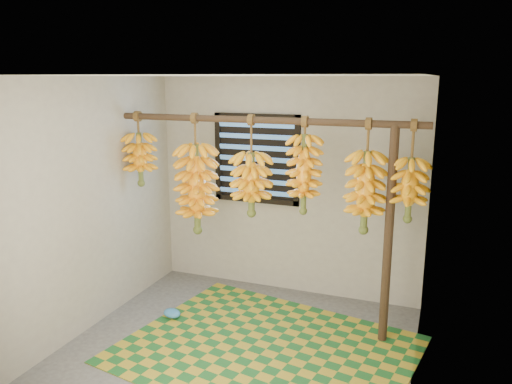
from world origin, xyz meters
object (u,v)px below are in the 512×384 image
at_px(banana_bunch_a, 140,159).
at_px(banana_bunch_f, 409,190).
at_px(woven_mat, 266,349).
at_px(banana_bunch_d, 304,174).
at_px(plastic_bag, 172,313).
at_px(banana_bunch_e, 365,192).
at_px(support_post, 388,238).
at_px(banana_bunch_c, 251,184).
at_px(banana_bunch_b, 197,189).

distance_m(banana_bunch_a, banana_bunch_f, 2.70).
distance_m(woven_mat, banana_bunch_d, 1.62).
relative_size(woven_mat, banana_bunch_f, 2.80).
bearing_deg(banana_bunch_f, banana_bunch_a, 180.00).
xyz_separation_m(plastic_bag, banana_bunch_e, (1.83, 0.31, 1.35)).
bearing_deg(banana_bunch_a, banana_bunch_e, 0.00).
bearing_deg(support_post, banana_bunch_c, 180.00).
height_order(support_post, plastic_bag, support_post).
bearing_deg(banana_bunch_d, woven_mat, -106.75).
bearing_deg(support_post, banana_bunch_b, 180.00).
relative_size(plastic_bag, banana_bunch_c, 0.21).
bearing_deg(banana_bunch_a, banana_bunch_b, -0.00).
distance_m(banana_bunch_a, banana_bunch_b, 0.70).
bearing_deg(plastic_bag, banana_bunch_d, 13.92).
xyz_separation_m(woven_mat, plastic_bag, (-1.10, 0.23, 0.05)).
bearing_deg(banana_bunch_f, banana_bunch_c, 180.00).
height_order(banana_bunch_c, banana_bunch_e, same).
bearing_deg(banana_bunch_c, banana_bunch_f, 0.00).
distance_m(support_post, banana_bunch_a, 2.61).
distance_m(woven_mat, banana_bunch_e, 1.66).
distance_m(plastic_bag, banana_bunch_e, 2.29).
xyz_separation_m(banana_bunch_d, banana_bunch_e, (0.56, 0.00, -0.12)).
relative_size(banana_bunch_d, banana_bunch_f, 1.02).
relative_size(support_post, plastic_bag, 9.97).
bearing_deg(banana_bunch_b, banana_bunch_f, 0.00).
relative_size(support_post, banana_bunch_d, 2.22).
relative_size(woven_mat, banana_bunch_b, 2.04).
xyz_separation_m(plastic_bag, banana_bunch_d, (1.27, 0.31, 1.47)).
relative_size(support_post, woven_mat, 0.81).
bearing_deg(banana_bunch_d, support_post, 0.00).
bearing_deg(banana_bunch_f, woven_mat, -153.52).
xyz_separation_m(plastic_bag, banana_bunch_a, (-0.50, 0.31, 1.51)).
distance_m(banana_bunch_b, banana_bunch_e, 1.68).
bearing_deg(banana_bunch_b, support_post, 0.00).
distance_m(support_post, woven_mat, 1.48).
xyz_separation_m(banana_bunch_a, banana_bunch_d, (1.76, -0.00, -0.04)).
height_order(plastic_bag, banana_bunch_a, banana_bunch_a).
bearing_deg(banana_bunch_f, banana_bunch_b, -180.00).
height_order(support_post, banana_bunch_e, banana_bunch_e).
height_order(banana_bunch_c, banana_bunch_f, same).
xyz_separation_m(banana_bunch_d, banana_bunch_f, (0.94, 0.00, -0.07)).
relative_size(plastic_bag, banana_bunch_f, 0.23).
height_order(support_post, banana_bunch_a, banana_bunch_a).
height_order(banana_bunch_e, banana_bunch_f, same).
relative_size(banana_bunch_a, banana_bunch_c, 0.79).
bearing_deg(woven_mat, plastic_bag, 167.96).
relative_size(banana_bunch_a, banana_bunch_d, 0.85).
distance_m(banana_bunch_c, banana_bunch_f, 1.46).
xyz_separation_m(banana_bunch_b, banana_bunch_e, (1.68, 0.00, 0.11)).
bearing_deg(woven_mat, banana_bunch_b, 149.92).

